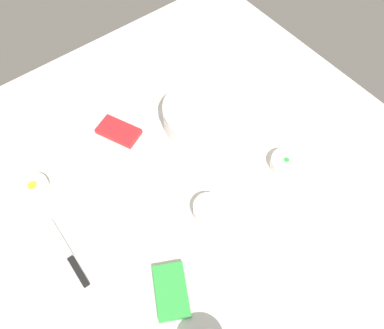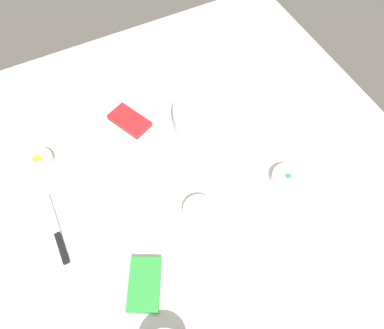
{
  "view_description": "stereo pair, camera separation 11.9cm",
  "coord_description": "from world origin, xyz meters",
  "px_view_note": "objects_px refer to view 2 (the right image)",
  "views": [
    {
      "loc": [
        0.42,
        -0.3,
        1.05
      ],
      "look_at": [
        -0.07,
        0.07,
        0.04
      ],
      "focal_mm": 36.21,
      "sensor_mm": 36.0,
      "label": 1
    },
    {
      "loc": [
        0.48,
        -0.2,
        1.05
      ],
      "look_at": [
        -0.07,
        0.07,
        0.04
      ],
      "focal_mm": 36.21,
      "sensor_mm": 36.0,
      "label": 2
    }
  ],
  "objects_px": {
    "sprinkle_bowl_rainbow": "(199,212)",
    "sprinkle_bowl_green": "(287,178)",
    "sprinkle_bowl_yellow": "(39,161)",
    "candy_box_upper": "(145,285)",
    "frosted_cake": "(211,118)",
    "paper_napkin": "(236,262)",
    "spreading_knife": "(58,234)",
    "candy_box_lower": "(130,121)"
  },
  "relations": [
    {
      "from": "sprinkle_bowl_yellow",
      "to": "candy_box_lower",
      "type": "relative_size",
      "value": 0.66
    },
    {
      "from": "candy_box_upper",
      "to": "paper_napkin",
      "type": "xyz_separation_m",
      "value": [
        0.06,
        0.25,
        -0.01
      ]
    },
    {
      "from": "spreading_knife",
      "to": "sprinkle_bowl_yellow",
      "type": "xyz_separation_m",
      "value": [
        -0.26,
        0.02,
        0.01
      ]
    },
    {
      "from": "sprinkle_bowl_green",
      "to": "spreading_knife",
      "type": "bearing_deg",
      "value": -102.11
    },
    {
      "from": "frosted_cake",
      "to": "candy_box_upper",
      "type": "xyz_separation_m",
      "value": [
        0.38,
        -0.4,
        -0.04
      ]
    },
    {
      "from": "sprinkle_bowl_rainbow",
      "to": "candy_box_lower",
      "type": "distance_m",
      "value": 0.41
    },
    {
      "from": "candy_box_lower",
      "to": "candy_box_upper",
      "type": "relative_size",
      "value": 0.97
    },
    {
      "from": "candy_box_lower",
      "to": "paper_napkin",
      "type": "relative_size",
      "value": 0.93
    },
    {
      "from": "sprinkle_bowl_green",
      "to": "paper_napkin",
      "type": "height_order",
      "value": "sprinkle_bowl_green"
    },
    {
      "from": "sprinkle_bowl_rainbow",
      "to": "paper_napkin",
      "type": "bearing_deg",
      "value": 8.45
    },
    {
      "from": "frosted_cake",
      "to": "sprinkle_bowl_green",
      "type": "distance_m",
      "value": 0.31
    },
    {
      "from": "sprinkle_bowl_rainbow",
      "to": "frosted_cake",
      "type": "bearing_deg",
      "value": 145.81
    },
    {
      "from": "spreading_knife",
      "to": "sprinkle_bowl_rainbow",
      "type": "relative_size",
      "value": 2.48
    },
    {
      "from": "candy_box_upper",
      "to": "sprinkle_bowl_green",
      "type": "bearing_deg",
      "value": 128.29
    },
    {
      "from": "spreading_knife",
      "to": "sprinkle_bowl_yellow",
      "type": "relative_size",
      "value": 2.59
    },
    {
      "from": "sprinkle_bowl_green",
      "to": "paper_napkin",
      "type": "distance_m",
      "value": 0.31
    },
    {
      "from": "spreading_knife",
      "to": "sprinkle_bowl_rainbow",
      "type": "distance_m",
      "value": 0.41
    },
    {
      "from": "sprinkle_bowl_yellow",
      "to": "sprinkle_bowl_rainbow",
      "type": "bearing_deg",
      "value": 44.09
    },
    {
      "from": "spreading_knife",
      "to": "sprinkle_bowl_green",
      "type": "relative_size",
      "value": 2.52
    },
    {
      "from": "frosted_cake",
      "to": "spreading_knife",
      "type": "bearing_deg",
      "value": -76.1
    },
    {
      "from": "candy_box_upper",
      "to": "sprinkle_bowl_rainbow",
      "type": "bearing_deg",
      "value": 145.32
    },
    {
      "from": "sprinkle_bowl_rainbow",
      "to": "sprinkle_bowl_green",
      "type": "bearing_deg",
      "value": 85.92
    },
    {
      "from": "frosted_cake",
      "to": "paper_napkin",
      "type": "relative_size",
      "value": 2.11
    },
    {
      "from": "sprinkle_bowl_green",
      "to": "sprinkle_bowl_yellow",
      "type": "xyz_separation_m",
      "value": [
        -0.4,
        -0.66,
        -0.0
      ]
    },
    {
      "from": "frosted_cake",
      "to": "sprinkle_bowl_rainbow",
      "type": "xyz_separation_m",
      "value": [
        0.27,
        -0.18,
        -0.03
      ]
    },
    {
      "from": "frosted_cake",
      "to": "sprinkle_bowl_rainbow",
      "type": "bearing_deg",
      "value": -34.19
    },
    {
      "from": "sprinkle_bowl_yellow",
      "to": "candy_box_lower",
      "type": "bearing_deg",
      "value": 94.73
    },
    {
      "from": "sprinkle_bowl_rainbow",
      "to": "sprinkle_bowl_yellow",
      "type": "distance_m",
      "value": 0.53
    },
    {
      "from": "sprinkle_bowl_yellow",
      "to": "candy_box_upper",
      "type": "bearing_deg",
      "value": 16.46
    },
    {
      "from": "sprinkle_bowl_rainbow",
      "to": "candy_box_lower",
      "type": "bearing_deg",
      "value": -172.37
    },
    {
      "from": "spreading_knife",
      "to": "candy_box_upper",
      "type": "xyz_separation_m",
      "value": [
        0.24,
        0.17,
        0.01
      ]
    },
    {
      "from": "sprinkle_bowl_yellow",
      "to": "candy_box_lower",
      "type": "xyz_separation_m",
      "value": [
        -0.03,
        0.32,
        -0.01
      ]
    },
    {
      "from": "frosted_cake",
      "to": "candy_box_lower",
      "type": "relative_size",
      "value": 2.28
    },
    {
      "from": "frosted_cake",
      "to": "candy_box_upper",
      "type": "distance_m",
      "value": 0.56
    },
    {
      "from": "frosted_cake",
      "to": "paper_napkin",
      "type": "height_order",
      "value": "frosted_cake"
    },
    {
      "from": "sprinkle_bowl_yellow",
      "to": "candy_box_lower",
      "type": "distance_m",
      "value": 0.32
    },
    {
      "from": "sprinkle_bowl_rainbow",
      "to": "paper_napkin",
      "type": "relative_size",
      "value": 0.64
    },
    {
      "from": "frosted_cake",
      "to": "candy_box_upper",
      "type": "height_order",
      "value": "frosted_cake"
    },
    {
      "from": "spreading_knife",
      "to": "paper_napkin",
      "type": "height_order",
      "value": "spreading_knife"
    },
    {
      "from": "sprinkle_bowl_yellow",
      "to": "paper_napkin",
      "type": "distance_m",
      "value": 0.68
    },
    {
      "from": "frosted_cake",
      "to": "spreading_knife",
      "type": "relative_size",
      "value": 1.34
    },
    {
      "from": "frosted_cake",
      "to": "sprinkle_bowl_yellow",
      "type": "distance_m",
      "value": 0.57
    }
  ]
}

